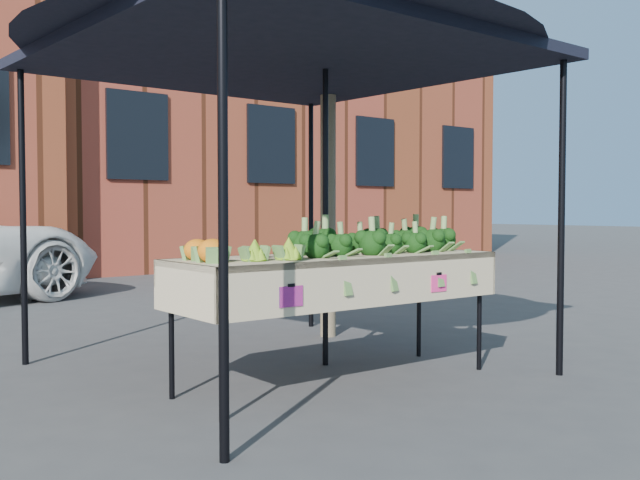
{
  "coord_description": "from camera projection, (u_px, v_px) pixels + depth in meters",
  "views": [
    {
      "loc": [
        -3.54,
        -3.94,
        1.23
      ],
      "look_at": [
        -0.17,
        0.1,
        1.0
      ],
      "focal_mm": 41.22,
      "sensor_mm": 36.0,
      "label": 1
    }
  ],
  "objects": [
    {
      "name": "ground",
      "position": [
        346.0,
        377.0,
        5.34
      ],
      "size": [
        90.0,
        90.0,
        0.0
      ],
      "primitive_type": "plane",
      "color": "#353538"
    },
    {
      "name": "table",
      "position": [
        338.0,
        319.0,
        5.14
      ],
      "size": [
        2.43,
        0.89,
        0.9
      ],
      "color": "tan",
      "rests_on": "ground"
    },
    {
      "name": "canopy",
      "position": [
        283.0,
        189.0,
        5.53
      ],
      "size": [
        3.16,
        3.16,
        2.74
      ],
      "primitive_type": null,
      "color": "black",
      "rests_on": "ground"
    },
    {
      "name": "broccoli_heap",
      "position": [
        373.0,
        237.0,
        5.36
      ],
      "size": [
        1.52,
        0.55,
        0.24
      ],
      "primitive_type": "ellipsoid",
      "color": "black",
      "rests_on": "table"
    },
    {
      "name": "romanesco_cluster",
      "position": [
        262.0,
        245.0,
        4.68
      ],
      "size": [
        0.41,
        0.45,
        0.18
      ],
      "primitive_type": "ellipsoid",
      "color": "#84B324",
      "rests_on": "table"
    },
    {
      "name": "cauliflower_pair",
      "position": [
        205.0,
        248.0,
        4.5
      ],
      "size": [
        0.21,
        0.41,
        0.17
      ],
      "primitive_type": "ellipsoid",
      "color": "orange",
      "rests_on": "table"
    },
    {
      "name": "street_tree",
      "position": [
        328.0,
        111.0,
        6.96
      ],
      "size": [
        2.18,
        2.18,
        4.3
      ],
      "primitive_type": null,
      "color": "#1E4C14",
      "rests_on": "ground"
    },
    {
      "name": "building_right",
      "position": [
        227.0,
        93.0,
        19.23
      ],
      "size": [
        12.0,
        8.0,
        8.5
      ],
      "primitive_type": "cube",
      "color": "brown",
      "rests_on": "ground"
    }
  ]
}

